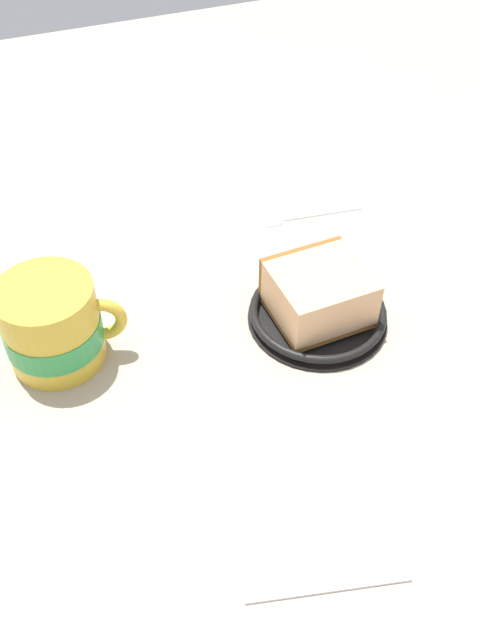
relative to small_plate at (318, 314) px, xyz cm
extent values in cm
cube|color=tan|center=(8.59, -1.92, -2.48)|extent=(158.04, 158.04, 3.30)
cylinder|color=black|center=(0.00, 0.00, -0.41)|extent=(14.48, 14.48, 0.83)
torus|color=black|center=(0.00, 0.00, 0.43)|extent=(14.17, 14.17, 0.84)
cube|color=brown|center=(0.00, 0.00, 0.30)|extent=(9.57, 8.53, 0.60)
cube|color=#EAB27F|center=(0.00, 0.00, 3.01)|extent=(9.57, 8.53, 4.80)
cube|color=brown|center=(0.18, -4.38, 3.01)|extent=(9.25, 0.98, 4.80)
cylinder|color=gold|center=(25.95, -4.77, 3.64)|extent=(9.25, 9.25, 8.94)
cylinder|color=green|center=(25.95, -4.77, 2.73)|extent=(9.43, 9.43, 2.72)
cylinder|color=black|center=(25.95, -4.77, 6.78)|extent=(8.14, 8.14, 0.40)
torus|color=gold|center=(21.47, -3.64, 3.64)|extent=(5.22, 2.36, 5.09)
ellipsoid|color=silver|center=(-2.10, -16.89, -0.43)|extent=(3.23, 2.36, 0.80)
cylinder|color=silver|center=(-8.53, -16.07, -0.58)|extent=(9.94, 1.74, 0.50)
cube|color=white|center=(10.46, 21.18, -0.53)|extent=(14.93, 13.29, 0.60)
camera|label=1|loc=(25.76, 44.02, 50.67)|focal=38.78mm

